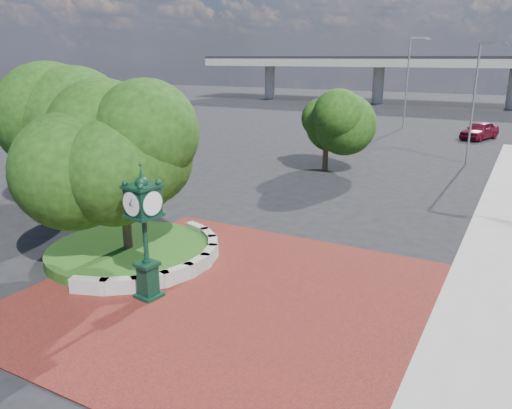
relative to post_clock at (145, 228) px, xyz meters
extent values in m
plane|color=black|center=(2.06, 2.31, -2.36)|extent=(200.00, 200.00, 0.00)
cube|color=maroon|center=(2.06, 1.31, -2.34)|extent=(12.00, 12.00, 0.04)
cube|color=#9E9B93|center=(-1.85, -0.70, -2.09)|extent=(1.29, 0.76, 0.54)
cube|color=#9E9B93|center=(-1.00, -0.23, -2.09)|extent=(1.20, 1.04, 0.54)
cube|color=#9E9B93|center=(-0.32, 0.47, -2.09)|extent=(1.00, 1.22, 0.54)
cube|color=#9E9B93|center=(0.11, 1.35, -2.09)|extent=(0.71, 1.30, 0.54)
cube|color=#9E9B93|center=(0.26, 2.31, -2.09)|extent=(0.35, 1.25, 0.54)
cube|color=#9E9B93|center=(0.11, 3.27, -2.09)|extent=(0.71, 1.30, 0.54)
cube|color=#9E9B93|center=(-0.32, 4.14, -2.09)|extent=(1.00, 1.22, 0.54)
cube|color=#9E9B93|center=(-1.00, 4.85, -2.09)|extent=(1.20, 1.04, 0.54)
cube|color=#9E9B93|center=(-1.85, 5.31, -2.09)|extent=(1.29, 0.76, 0.54)
cylinder|color=#1E4212|center=(-2.94, 2.31, -2.16)|extent=(6.10, 6.10, 0.40)
cube|color=#9E9B93|center=(2.06, 72.31, 4.14)|extent=(90.00, 12.00, 1.20)
cube|color=black|center=(2.06, 72.31, 4.94)|extent=(90.00, 12.00, 0.40)
cylinder|color=#9E9B93|center=(-32.94, 72.31, 0.64)|extent=(1.80, 1.80, 6.00)
cylinder|color=#9E9B93|center=(-12.94, 72.31, 0.64)|extent=(1.80, 1.80, 6.00)
cylinder|color=#38281C|center=(-2.94, 2.31, -1.27)|extent=(0.36, 0.36, 2.17)
sphere|color=#16330D|center=(-2.94, 2.31, 1.37)|extent=(5.20, 5.20, 5.20)
cylinder|color=#38281C|center=(-10.94, 7.31, -1.13)|extent=(0.36, 0.36, 2.45)
sphere|color=#16330D|center=(-10.94, 7.31, 1.77)|extent=(5.60, 5.60, 5.60)
cylinder|color=#38281C|center=(-1.94, 20.31, -1.39)|extent=(0.36, 0.36, 1.92)
sphere|color=#16330D|center=(-1.94, 20.31, 0.89)|extent=(4.40, 4.40, 4.40)
cube|color=black|center=(0.00, 0.00, -2.28)|extent=(0.82, 0.82, 0.14)
cube|color=black|center=(0.00, 0.00, -1.72)|extent=(0.56, 0.56, 0.99)
cube|color=black|center=(0.00, 0.00, -1.20)|extent=(0.72, 0.72, 0.11)
cylinder|color=black|center=(0.00, 0.00, -0.38)|extent=(0.15, 0.15, 1.53)
cube|color=black|center=(0.00, 0.00, 0.85)|extent=(0.92, 0.92, 0.81)
cylinder|color=white|center=(-0.06, -0.42, 0.85)|extent=(0.72, 0.16, 0.72)
cylinder|color=white|center=(0.06, 0.42, 0.85)|extent=(0.72, 0.16, 0.72)
cylinder|color=white|center=(-0.42, 0.06, 0.85)|extent=(0.16, 0.72, 0.72)
cylinder|color=white|center=(0.42, -0.06, 0.85)|extent=(0.16, 0.72, 0.72)
sphere|color=black|center=(0.00, 0.00, 1.41)|extent=(0.40, 0.40, 0.40)
cone|color=black|center=(0.00, 0.00, 1.71)|extent=(0.16, 0.16, 0.45)
imported|color=maroon|center=(5.82, 39.55, -1.54)|extent=(3.44, 5.18, 1.64)
cylinder|color=slate|center=(6.19, 27.14, 1.77)|extent=(0.15, 0.15, 8.25)
cube|color=slate|center=(7.00, 27.00, 5.89)|extent=(1.65, 0.41, 0.11)
cube|color=slate|center=(7.73, 26.88, 5.80)|extent=(0.49, 0.30, 0.14)
cylinder|color=slate|center=(-2.19, 44.24, 2.27)|extent=(0.16, 0.16, 9.25)
cube|color=slate|center=(-1.35, 44.62, 6.90)|extent=(1.75, 0.91, 0.12)
cube|color=slate|center=(-0.61, 44.97, 6.79)|extent=(0.57, 0.45, 0.15)
camera|label=1|loc=(9.88, -10.94, 4.98)|focal=35.00mm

